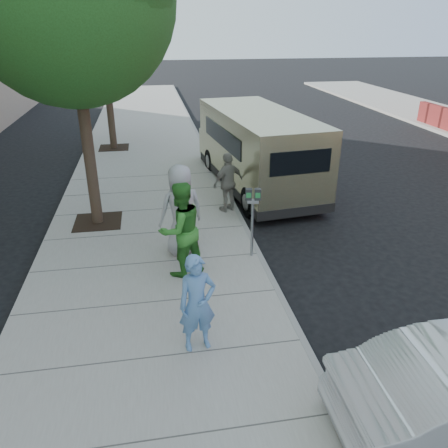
{
  "coord_description": "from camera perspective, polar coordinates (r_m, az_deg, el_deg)",
  "views": [
    {
      "loc": [
        -0.82,
        -8.41,
        4.87
      ],
      "look_at": [
        0.58,
        -0.34,
        1.1
      ],
      "focal_mm": 35.0,
      "sensor_mm": 36.0,
      "label": 1
    }
  ],
  "objects": [
    {
      "name": "tree_far",
      "position": [
        18.47,
        -15.65,
        23.96
      ],
      "size": [
        3.92,
        3.8,
        6.49
      ],
      "color": "black",
      "rests_on": "sidewalk"
    },
    {
      "name": "sidewalk",
      "position": [
        9.68,
        -9.63,
        -5.35
      ],
      "size": [
        5.0,
        60.0,
        0.15
      ],
      "primitive_type": "cube",
      "color": "gray",
      "rests_on": "ground"
    },
    {
      "name": "ground",
      "position": [
        9.75,
        -3.7,
        -5.3
      ],
      "size": [
        120.0,
        120.0,
        0.0
      ],
      "primitive_type": "plane",
      "color": "black",
      "rests_on": "ground"
    },
    {
      "name": "van",
      "position": [
        14.02,
        4.24,
        9.86
      ],
      "size": [
        2.92,
        6.77,
        2.44
      ],
      "rotation": [
        0.0,
        0.0,
        0.12
      ],
      "color": "#C7C18F",
      "rests_on": "ground"
    },
    {
      "name": "person_green_shirt",
      "position": [
        8.73,
        -5.68,
        -0.72
      ],
      "size": [
        1.2,
        1.11,
        1.97
      ],
      "primitive_type": "imported",
      "rotation": [
        0.0,
        0.0,
        3.63
      ],
      "color": "#34832B",
      "rests_on": "sidewalk"
    },
    {
      "name": "person_striped_polo",
      "position": [
        11.84,
        0.56,
        5.46
      ],
      "size": [
        1.03,
        0.8,
        1.63
      ],
      "primitive_type": "imported",
      "rotation": [
        0.0,
        0.0,
        3.62
      ],
      "color": "gray",
      "rests_on": "sidewalk"
    },
    {
      "name": "parking_meter",
      "position": [
        9.32,
        3.78,
        2.09
      ],
      "size": [
        0.34,
        0.18,
        1.58
      ],
      "rotation": [
        0.0,
        0.0,
        -0.21
      ],
      "color": "gray",
      "rests_on": "sidewalk"
    },
    {
      "name": "person_gray_shirt",
      "position": [
        9.56,
        -5.61,
        1.81
      ],
      "size": [
        1.13,
        0.89,
        2.03
      ],
      "primitive_type": "imported",
      "rotation": [
        0.0,
        0.0,
        3.41
      ],
      "color": "#A3A3A5",
      "rests_on": "sidewalk"
    },
    {
      "name": "person_officer",
      "position": [
        6.81,
        -3.51,
        -10.34
      ],
      "size": [
        0.65,
        0.49,
        1.63
      ],
      "primitive_type": "imported",
      "rotation": [
        0.0,
        0.0,
        0.18
      ],
      "color": "#5A8AC1",
      "rests_on": "sidewalk"
    },
    {
      "name": "curb_face",
      "position": [
        9.94,
        4.58,
        -4.21
      ],
      "size": [
        0.12,
        60.0,
        0.16
      ],
      "primitive_type": "cube",
      "color": "gray",
      "rests_on": "ground"
    }
  ]
}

